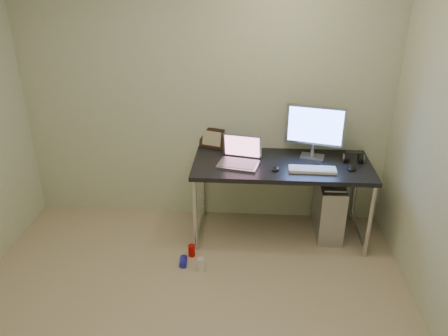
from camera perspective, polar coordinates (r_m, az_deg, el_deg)
wall_back at (r=4.13m, az=-2.58°, el=9.26°), size 3.50×0.02×2.50m
desk at (r=3.99m, az=7.52°, el=-0.40°), size 1.60×0.70×0.75m
tower_computer at (r=4.29m, az=13.50°, el=-5.06°), size 0.23×0.52×0.58m
cable_a at (r=4.43m, az=12.57°, el=-2.05°), size 0.01×0.16×0.69m
cable_b at (r=4.44m, az=13.73°, el=-2.42°), size 0.02×0.11×0.71m
can_red at (r=3.98m, az=-4.25°, el=-10.70°), size 0.06×0.06×0.11m
can_white at (r=3.81m, az=-3.05°, el=-12.45°), size 0.08×0.08×0.12m
can_blue at (r=3.89m, az=-5.34°, el=-12.05°), size 0.07×0.12×0.06m
laptop at (r=3.91m, az=2.09°, el=1.41°), size 0.40×0.35×0.24m
monitor at (r=4.02m, az=11.77°, el=5.16°), size 0.52×0.20×0.50m
keyboard at (r=3.85m, az=11.47°, el=-0.21°), size 0.41×0.14×0.02m
mouse_right at (r=3.96m, az=16.38°, el=0.05°), size 0.10×0.13×0.04m
mouse_left at (r=3.82m, az=6.78°, el=0.01°), size 0.08×0.12×0.04m
headphones at (r=4.12m, az=16.53°, el=1.22°), size 0.18×0.11×0.12m
picture_frame at (r=4.23m, az=-1.61°, el=3.94°), size 0.26×0.15×0.20m
webcam at (r=4.13m, az=1.55°, el=3.22°), size 0.04×0.03×0.12m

